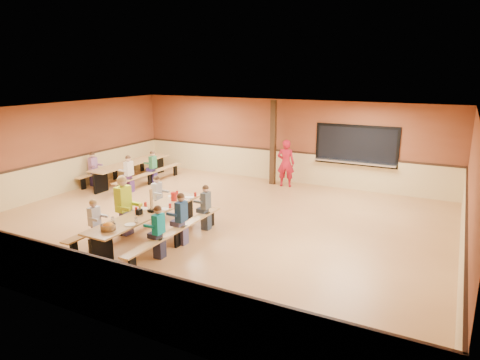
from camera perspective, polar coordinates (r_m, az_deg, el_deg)
The scene contains 23 objects.
ground at distance 11.75m, azimuth -3.27°, elevation -5.54°, with size 12.00×12.00×0.00m, color #9D683B.
room_envelope at distance 11.54m, azimuth -3.32°, elevation -2.32°, with size 12.04×10.04×3.02m.
kitchen_pass_through at distance 14.98m, azimuth 15.22°, elevation 4.26°, with size 2.78×0.28×1.38m.
structural_post at distance 15.28m, azimuth 4.44°, elevation 4.96°, with size 0.18×0.18×3.00m, color black.
cafeteria_table_main at distance 10.53m, azimuth -12.10°, elevation -5.24°, with size 1.91×3.70×0.74m.
cafeteria_table_second at distance 16.16m, azimuth -14.26°, elevation 1.56°, with size 1.91×3.70×0.74m.
seated_child_white_left at distance 10.43m, azimuth -18.79°, elevation -5.59°, with size 0.34×0.28×1.16m, color silver, non-canonical shape.
seated_adult_yellow at distance 11.03m, azimuth -15.26°, elevation -3.33°, with size 0.50×0.41×1.48m, color #BFDA1D, non-canonical shape.
seated_child_grey_left at distance 12.03m, azimuth -10.97°, elevation -2.31°, with size 0.36×0.30×1.20m, color #B1B1B1, non-canonical shape.
seated_child_teal_right at distance 9.53m, azimuth -10.77°, elevation -6.87°, with size 0.36×0.29×1.18m, color #0E818B, non-canonical shape.
seated_child_navy_right at distance 10.17m, azimuth -7.80°, elevation -5.21°, with size 0.38×0.31×1.24m, color navy, non-canonical shape.
seated_child_char_right at distance 11.03m, azimuth -4.57°, elevation -3.71°, with size 0.35×0.29×1.17m, color #43494C, non-canonical shape.
seated_child_purple_sec at distance 15.98m, azimuth -18.96°, elevation 1.37°, with size 0.37×0.30×1.21m, color #97618C, non-canonical shape.
seated_child_green_sec at distance 15.78m, azimuth -11.52°, elevation 1.65°, with size 0.35×0.29×1.18m, color #2C6F44, non-canonical shape.
seated_child_tan_sec at distance 14.84m, azimuth -14.57°, elevation 0.77°, with size 0.38×0.31×1.24m, color beige, non-canonical shape.
standing_woman at distance 15.09m, azimuth 6.13°, elevation 2.25°, with size 0.61×0.40×1.68m, color #A81323.
punch_pitcher at distance 11.17m, azimuth -8.82°, elevation -2.18°, with size 0.16×0.16×0.22m, color red.
chip_bowl at distance 9.49m, azimuth -17.18°, elevation -5.95°, with size 0.32×0.32×0.15m, color orange, non-canonical shape.
napkin_dispenser at distance 10.28m, azimuth -13.29°, elevation -4.16°, with size 0.10×0.14×0.13m, color black.
condiment_mustard at distance 10.47m, azimuth -13.21°, elevation -3.70°, with size 0.06×0.06×0.17m, color yellow.
condiment_ketchup at distance 10.32m, azimuth -13.67°, elevation -3.98°, with size 0.06×0.06×0.17m, color #B2140F.
table_paddle at distance 10.38m, azimuth -11.68°, elevation -3.46°, with size 0.16×0.16×0.56m.
place_settings at distance 10.44m, azimuth -12.18°, elevation -3.85°, with size 0.65×3.30×0.11m, color beige, non-canonical shape.
Camera 1 is at (5.66, -9.48, 4.03)m, focal length 32.00 mm.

